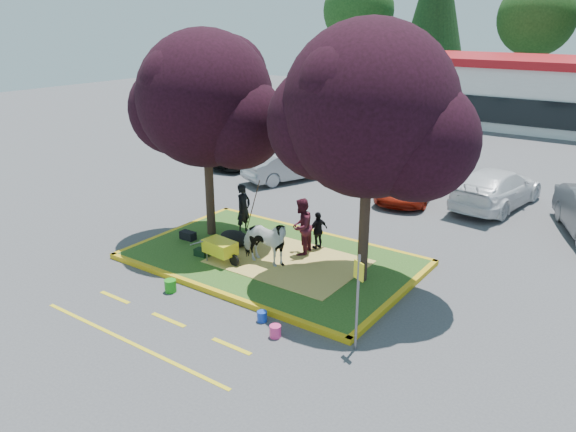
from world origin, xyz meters
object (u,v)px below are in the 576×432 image
Objects in this scene: bucket_blue at (262,316)px; sign_post at (358,293)px; bucket_pink at (275,331)px; cow at (264,242)px; wheelbarrow at (220,247)px; bucket_green at (170,286)px; car_black at (246,148)px; handler at (244,209)px; calf at (235,238)px; car_silver at (289,165)px.

sign_post is at bearing 5.55° from bucket_blue.
bucket_pink reaches higher than bucket_blue.
cow reaches higher than wheelbarrow.
bucket_green is 0.07× the size of car_black.
bucket_blue is (-2.42, -0.23, -1.25)m from sign_post.
sign_post is at bearing 4.52° from bucket_green.
handler is 4.87× the size of bucket_green.
wheelbarrow is at bearing -158.04° from handler.
calf is 10.92m from car_black.
bucket_blue is 0.06× the size of car_silver.
car_black is (-10.69, 12.04, 0.65)m from bucket_pink.
sign_post is (6.29, -3.80, 0.41)m from handler.
calf is at bearing 140.20° from bucket_pink.
bucket_blue is at bearing -24.87° from wheelbarrow.
bucket_green is 0.08× the size of car_silver.
handler reaches higher than wheelbarrow.
wheelbarrow is at bearing 89.14° from bucket_green.
calf is 0.67× the size of handler.
calf is at bearing 118.10° from wheelbarrow.
sign_post is at bearing -41.44° from calf.
sign_post is 16.89m from car_black.
car_black is at bearing 38.20° from cow.
car_black reaches higher than calf.
sign_post is 2.73m from bucket_blue.
bucket_pink is 16.11m from car_black.
cow is 5.81× the size of bucket_pink.
cow is 2.91m from bucket_green.
wheelbarrow is (0.97, -2.25, -0.37)m from handler.
sign_post reaches higher than car_silver.
handler reaches higher than calf.
bucket_pink is 0.78m from bucket_blue.
bucket_green is (0.94, -4.22, -0.80)m from handler.
car_black is at bearing 162.35° from sign_post.
bucket_pink is at bearing -24.46° from wheelbarrow.
handler is at bearing 133.80° from bucket_blue.
bucket_green is at bearing 176.93° from bucket_pink.
cow is 3.74m from bucket_pink.
bucket_blue is at bearing -149.50° from sign_post.
cow is 1.32m from wheelbarrow.
bucket_pink is at bearing -55.76° from calf.
calf is 3.22m from bucket_green.
car_silver is (-3.21, 7.50, 0.30)m from calf.
sign_post is 8.77× the size of bucket_blue.
handler is at bearing 48.56° from cow.
sign_post reaches higher than cow.
calf is 4.24× the size of bucket_blue.
handler is at bearing 134.88° from car_silver.
cow is at bearing -129.29° from handler.
handler is 0.73× the size of sign_post.
car_black is 3.61m from car_silver.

